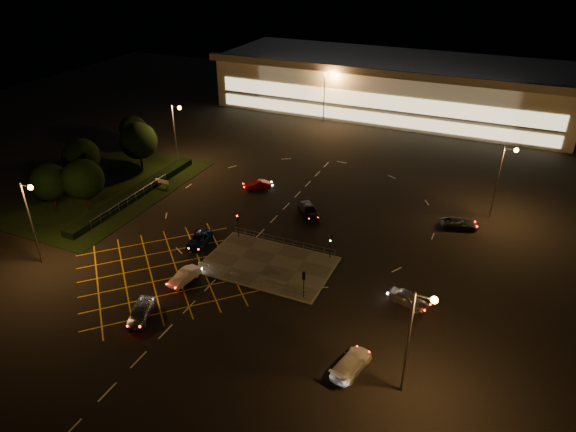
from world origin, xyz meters
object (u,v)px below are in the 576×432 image
at_px(signal_se, 304,279).
at_px(car_circ_red, 258,185).
at_px(signal_sw, 202,253).
at_px(car_near_silver, 140,312).
at_px(signal_nw, 238,221).
at_px(car_far_dkgrey, 309,211).
at_px(signal_ne, 331,242).
at_px(car_right_silver, 409,299).
at_px(car_approach_white, 351,363).
at_px(car_queue_white, 185,276).
at_px(car_east_grey, 459,223).
at_px(car_left_blue, 199,240).

distance_m(signal_se, car_circ_red, 26.88).
xyz_separation_m(signal_sw, car_near_silver, (-1.38, -9.29, -1.62)).
distance_m(signal_se, signal_nw, 14.41).
bearing_deg(car_far_dkgrey, signal_se, -108.27).
height_order(signal_ne, car_near_silver, signal_ne).
height_order(car_right_silver, car_approach_white, car_approach_white).
height_order(car_right_silver, car_circ_red, car_right_silver).
height_order(signal_sw, car_near_silver, signal_sw).
distance_m(signal_sw, signal_se, 12.00).
relative_size(signal_ne, car_right_silver, 0.76).
distance_m(car_queue_white, car_east_grey, 34.98).
height_order(signal_sw, signal_ne, same).
distance_m(car_left_blue, car_circ_red, 16.87).
distance_m(signal_nw, car_east_grey, 28.12).
height_order(car_east_grey, car_approach_white, car_approach_white).
distance_m(signal_ne, car_circ_red, 21.07).
bearing_deg(car_right_silver, car_approach_white, -176.04).
height_order(signal_nw, car_right_silver, signal_nw).
height_order(signal_ne, car_east_grey, signal_ne).
height_order(car_queue_white, car_east_grey, car_queue_white).
distance_m(signal_sw, signal_nw, 7.99).
bearing_deg(signal_sw, car_far_dkgrey, -109.21).
distance_m(signal_nw, car_queue_white, 10.65).
xyz_separation_m(signal_se, car_approach_white, (7.53, -7.49, -1.65)).
height_order(signal_nw, car_left_blue, signal_nw).
xyz_separation_m(car_far_dkgrey, car_approach_white, (13.68, -24.26, -0.02)).
xyz_separation_m(signal_nw, car_left_blue, (-3.50, -3.42, -1.71)).
relative_size(signal_se, car_near_silver, 0.72).
xyz_separation_m(car_near_silver, car_approach_white, (20.91, 1.80, -0.03)).
bearing_deg(signal_nw, car_left_blue, -135.66).
distance_m(car_queue_white, car_left_blue, 7.53).
xyz_separation_m(car_queue_white, car_left_blue, (-2.65, 7.05, -0.00)).
relative_size(signal_se, car_approach_white, 0.64).
bearing_deg(car_near_silver, car_left_blue, 78.08).
height_order(car_far_dkgrey, car_east_grey, car_far_dkgrey).
bearing_deg(car_approach_white, signal_ne, -52.29).
height_order(car_circ_red, car_east_grey, car_east_grey).
distance_m(car_right_silver, car_circ_red, 31.82).
bearing_deg(signal_se, car_left_blue, -16.42).
distance_m(signal_ne, car_far_dkgrey, 10.85).
bearing_deg(car_queue_white, signal_nw, 93.64).
height_order(car_far_dkgrey, car_circ_red, car_far_dkgrey).
xyz_separation_m(signal_nw, car_approach_white, (19.53, -15.48, -1.65)).
distance_m(car_right_silver, car_approach_white, 11.17).
height_order(signal_se, car_queue_white, signal_se).
bearing_deg(signal_ne, signal_sw, -146.35).
relative_size(signal_ne, car_east_grey, 0.70).
relative_size(car_circ_red, car_east_grey, 0.82).
bearing_deg(signal_sw, car_east_grey, -138.85).
bearing_deg(signal_se, car_queue_white, 10.95).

